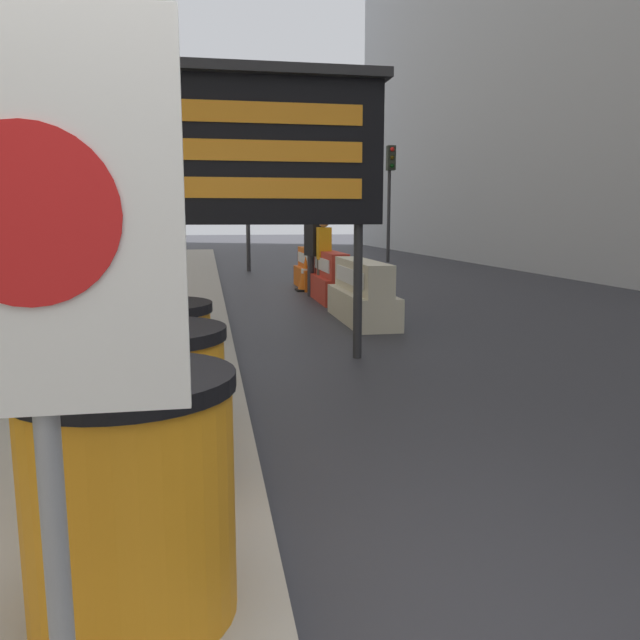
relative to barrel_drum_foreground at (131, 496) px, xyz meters
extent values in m
cylinder|color=#4C3D2D|center=(-2.26, 7.64, 0.71)|extent=(0.29, 0.29, 2.31)
cylinder|color=#4C3D2D|center=(-1.92, 7.44, 1.98)|extent=(0.50, 0.81, 1.19)
cylinder|color=#4C3D2D|center=(-2.32, 7.19, 2.20)|extent=(1.00, 0.26, 1.19)
cylinder|color=#4C3D2D|center=(-1.92, 7.53, 2.08)|extent=(0.33, 0.78, 0.90)
cylinder|color=orange|center=(0.00, 0.00, -0.03)|extent=(0.73, 0.73, 0.83)
cylinder|color=black|center=(0.00, 0.00, 0.41)|extent=(0.76, 0.76, 0.06)
cylinder|color=orange|center=(0.00, 0.93, -0.03)|extent=(0.73, 0.73, 0.83)
cylinder|color=black|center=(0.00, 0.93, 0.41)|extent=(0.76, 0.76, 0.06)
cylinder|color=orange|center=(-0.07, 1.86, -0.03)|extent=(0.73, 0.73, 0.83)
cylinder|color=black|center=(-0.07, 1.86, 0.41)|extent=(0.76, 0.76, 0.06)
cylinder|color=gray|center=(-0.09, -0.68, 0.26)|extent=(0.06, 0.06, 1.42)
cube|color=white|center=(-0.09, -0.70, 0.97)|extent=(0.66, 0.04, 0.89)
cylinder|color=red|center=(-0.09, -0.72, 0.97)|extent=(0.40, 0.01, 0.40)
cylinder|color=#28282B|center=(0.01, 4.52, 0.16)|extent=(0.10, 0.10, 1.49)
cylinder|color=#28282B|center=(1.92, 4.52, 0.16)|extent=(0.10, 0.10, 1.49)
cube|color=black|center=(0.97, 4.52, 1.66)|extent=(2.39, 0.24, 1.50)
cube|color=#28282B|center=(0.97, 4.45, 2.45)|extent=(2.51, 0.34, 0.10)
cube|color=orange|center=(0.97, 4.39, 2.03)|extent=(1.91, 0.02, 0.21)
cube|color=orange|center=(0.97, 4.39, 1.66)|extent=(1.91, 0.02, 0.21)
cube|color=orange|center=(0.97, 4.39, 1.28)|extent=(1.91, 0.02, 0.21)
cube|color=beige|center=(2.58, 6.96, -0.35)|extent=(0.64, 2.19, 0.46)
cube|color=beige|center=(2.58, 6.96, 0.12)|extent=(0.39, 2.19, 0.46)
cube|color=white|center=(2.38, 6.96, 0.12)|extent=(0.02, 1.76, 0.23)
cube|color=red|center=(2.58, 9.41, -0.35)|extent=(0.55, 1.82, 0.47)
cube|color=red|center=(2.58, 9.41, 0.12)|extent=(0.33, 1.82, 0.47)
cube|color=white|center=(2.41, 9.41, 0.12)|extent=(0.02, 1.46, 0.23)
cube|color=orange|center=(2.58, 11.74, -0.36)|extent=(0.54, 1.81, 0.45)
cube|color=orange|center=(2.58, 11.74, 0.09)|extent=(0.32, 1.81, 0.45)
cube|color=white|center=(2.41, 11.74, 0.09)|extent=(0.02, 1.45, 0.22)
cube|color=black|center=(2.37, 11.14, -0.56)|extent=(0.42, 0.42, 0.04)
cone|color=orange|center=(2.37, 11.14, -0.18)|extent=(0.34, 0.34, 0.72)
cylinder|color=white|center=(2.37, 11.14, -0.15)|extent=(0.19, 0.19, 0.10)
cube|color=black|center=(3.43, 12.48, -0.56)|extent=(0.40, 0.40, 0.04)
cone|color=orange|center=(3.43, 12.48, -0.21)|extent=(0.32, 0.32, 0.67)
cylinder|color=white|center=(3.43, 12.48, -0.17)|extent=(0.18, 0.18, 0.09)
cylinder|color=#2D2D30|center=(1.50, 16.55, 1.56)|extent=(0.12, 0.12, 4.27)
cube|color=#23281E|center=(1.50, 16.39, 3.27)|extent=(0.28, 0.28, 0.84)
sphere|color=#360605|center=(1.50, 16.24, 3.55)|extent=(0.15, 0.15, 0.15)
sphere|color=gold|center=(1.50, 16.24, 3.27)|extent=(0.15, 0.15, 0.15)
sphere|color=black|center=(1.50, 16.24, 2.99)|extent=(0.15, 0.15, 0.15)
cylinder|color=#2D2D30|center=(6.72, 19.63, 1.46)|extent=(0.12, 0.12, 4.07)
cube|color=#23281E|center=(6.72, 19.47, 3.07)|extent=(0.28, 0.28, 0.84)
sphere|color=red|center=(6.72, 19.32, 3.35)|extent=(0.15, 0.15, 0.15)
sphere|color=#392C06|center=(6.72, 19.32, 3.07)|extent=(0.15, 0.15, 0.15)
sphere|color=black|center=(6.72, 19.32, 2.79)|extent=(0.15, 0.15, 0.15)
cylinder|color=#514C42|center=(2.44, 9.76, -0.19)|extent=(0.13, 0.13, 0.77)
cylinder|color=#514C42|center=(2.59, 9.76, -0.19)|extent=(0.13, 0.13, 0.77)
cube|color=orange|center=(2.51, 9.76, 0.50)|extent=(0.27, 0.43, 0.61)
sphere|color=tan|center=(2.51, 9.76, 0.91)|extent=(0.21, 0.21, 0.21)
cylinder|color=#333338|center=(2.33, 10.18, -0.17)|extent=(0.13, 0.13, 0.82)
cylinder|color=#333338|center=(2.48, 10.18, -0.17)|extent=(0.13, 0.13, 0.82)
cube|color=black|center=(2.40, 10.18, 0.56)|extent=(0.37, 0.50, 0.65)
sphere|color=#956E5F|center=(2.40, 10.18, 1.00)|extent=(0.22, 0.22, 0.22)
camera|label=1|loc=(0.29, -2.16, 0.97)|focal=35.00mm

